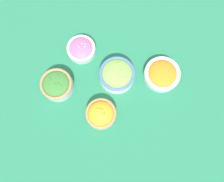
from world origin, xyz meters
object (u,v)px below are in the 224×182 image
bowl_lettuce (117,75)px  bowl_squash (101,114)px  bowl_broccoli (57,85)px  bowl_red_onion (81,49)px  bowl_carrots (162,74)px

bowl_lettuce → bowl_squash: (-0.02, -0.17, -0.01)m
bowl_broccoli → bowl_red_onion: bearing=76.8°
bowl_carrots → bowl_broccoli: bowl_broccoli is taller
bowl_carrots → bowl_squash: (-0.18, -0.22, 0.01)m
bowl_carrots → bowl_lettuce: bowl_lettuce is taller
bowl_carrots → bowl_broccoli: bearing=-156.6°
bowl_squash → bowl_broccoli: bearing=163.8°
bowl_carrots → bowl_broccoli: 0.42m
bowl_lettuce → bowl_broccoli: (-0.21, -0.11, -0.00)m
bowl_lettuce → bowl_squash: 0.17m
bowl_carrots → bowl_squash: bowl_squash is taller
bowl_red_onion → bowl_broccoli: bowl_broccoli is taller
bowl_red_onion → bowl_carrots: bearing=-1.3°
bowl_lettuce → bowl_squash: bowl_lettuce is taller
bowl_carrots → bowl_red_onion: bearing=178.7°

